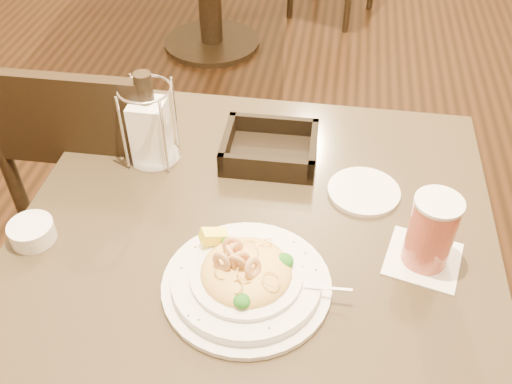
# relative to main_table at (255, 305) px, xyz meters

# --- Properties ---
(main_table) EXTENTS (0.90, 0.90, 0.73)m
(main_table) POSITION_rel_main_table_xyz_m (0.00, 0.00, 0.00)
(main_table) COLOR black
(main_table) RESTS_ON ground
(dining_chair_near) EXTENTS (0.42, 0.42, 0.93)m
(dining_chair_near) POSITION_rel_main_table_xyz_m (-0.43, 0.32, -0.00)
(dining_chair_near) COLOR black
(dining_chair_near) RESTS_ON ground
(pasta_bowl) EXTENTS (0.32, 0.29, 0.09)m
(pasta_bowl) POSITION_rel_main_table_xyz_m (0.01, -0.13, 0.26)
(pasta_bowl) COLOR white
(pasta_bowl) RESTS_ON main_table
(drink_glass) EXTENTS (0.15, 0.15, 0.14)m
(drink_glass) POSITION_rel_main_table_xyz_m (0.31, -0.02, 0.30)
(drink_glass) COLOR white
(drink_glass) RESTS_ON main_table
(bread_basket) EXTENTS (0.20, 0.17, 0.06)m
(bread_basket) POSITION_rel_main_table_xyz_m (-0.00, 0.22, 0.25)
(bread_basket) COLOR black
(bread_basket) RESTS_ON main_table
(napkin_caddy) EXTENTS (0.11, 0.11, 0.18)m
(napkin_caddy) POSITION_rel_main_table_xyz_m (-0.25, 0.18, 0.30)
(napkin_caddy) COLOR silver
(napkin_caddy) RESTS_ON main_table
(side_plate) EXTENTS (0.15, 0.15, 0.01)m
(side_plate) POSITION_rel_main_table_xyz_m (0.20, 0.14, 0.23)
(side_plate) COLOR white
(side_plate) RESTS_ON main_table
(butter_ramekin) EXTENTS (0.10, 0.10, 0.04)m
(butter_ramekin) POSITION_rel_main_table_xyz_m (-0.40, -0.08, 0.25)
(butter_ramekin) COLOR white
(butter_ramekin) RESTS_ON main_table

